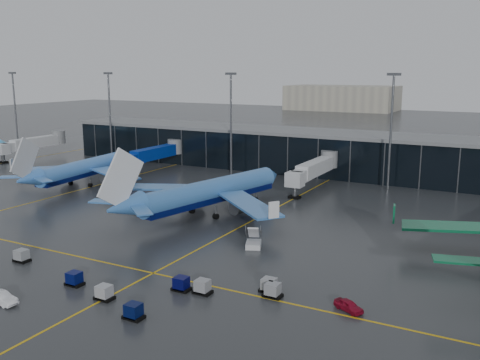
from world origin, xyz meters
The scene contains 11 objects.
ground centered at (0.00, 0.00, 0.00)m, with size 600.00×600.00×0.00m, color #282B2D.
terminal_pier centered at (0.00, 62.00, 5.42)m, with size 142.00×17.00×10.70m.
jet_bridges centered at (-35.00, 42.99, 4.55)m, with size 94.00×27.50×7.20m.
flood_masts centered at (5.00, 50.00, 13.81)m, with size 203.00×0.50×25.50m.
taxi_lines centered at (10.00, 10.61, 0.01)m, with size 220.00×120.00×0.02m.
airliner_arkefly centered at (-37.97, 22.00, 6.18)m, with size 35.31×40.21×12.36m, color #4382DC, non-canonical shape.
airliner_klm_near centered at (1.28, 13.94, 6.84)m, with size 39.08×44.50×13.68m, color #3B75C2, non-canonical shape.
baggage_carts centered at (13.74, -19.56, 0.76)m, with size 37.84×14.77×1.70m.
mobile_airstair centered at (16.75, 0.64, 0.77)m, with size 3.28×3.81×3.45m.
service_van_red centered at (35.85, -13.64, 0.62)m, with size 1.45×3.61×1.23m, color maroon.
service_van_white centered at (0.62, -30.73, 0.70)m, with size 1.49×4.27×1.41m, color white.
Camera 1 is at (51.51, -67.54, 26.05)m, focal length 40.00 mm.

